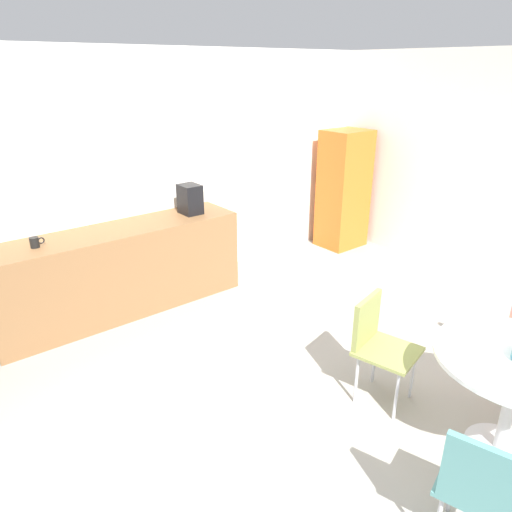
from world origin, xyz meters
The scene contains 9 objects.
ground_plane centered at (0.00, 0.00, 0.00)m, with size 6.00×6.00×0.00m, color #9E998E.
wall_back centered at (0.00, 3.00, 1.30)m, with size 6.00×0.10×2.60m, color white.
counter_block centered at (-0.71, 2.65, 0.45)m, with size 2.55×0.60×0.90m, color brown.
locker_cabinet centered at (2.55, 2.55, 0.81)m, with size 0.60×0.50×1.62m, color orange.
chair_olive centered at (0.21, 0.12, 0.52)m, with size 0.51×0.51×0.83m.
chair_teal centered at (-0.47, -1.05, 0.52)m, with size 0.52×0.52×0.83m.
mug_white centered at (-1.48, 2.62, 0.95)m, with size 0.13×0.08×0.09m.
mug_green centered at (0.17, 2.60, 0.95)m, with size 0.13×0.08×0.09m.
coffee_maker centered at (0.15, 2.65, 1.06)m, with size 0.20×0.24×0.32m, color black.
Camera 1 is at (-2.38, -1.67, 2.41)m, focal length 32.94 mm.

